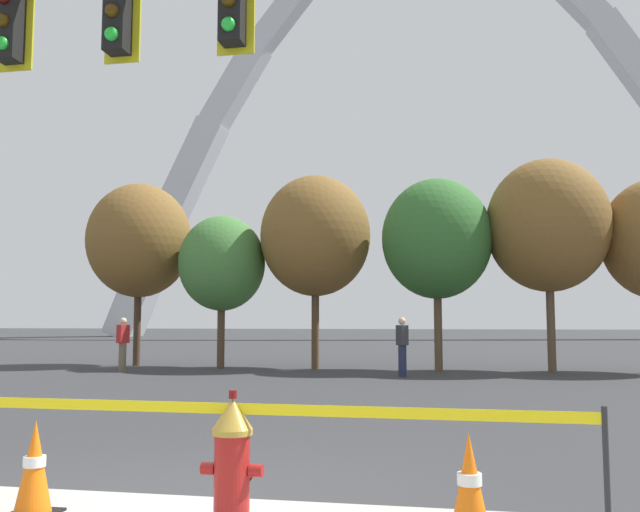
# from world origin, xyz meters

# --- Properties ---
(ground_plane) EXTENTS (240.00, 240.00, 0.00)m
(ground_plane) POSITION_xyz_m (0.00, 0.00, 0.00)
(ground_plane) COLOR #333335
(fire_hydrant) EXTENTS (0.46, 0.48, 0.99)m
(fire_hydrant) POSITION_xyz_m (0.56, -0.50, 0.47)
(fire_hydrant) COLOR #5E0F0D
(fire_hydrant) RESTS_ON ground
(caution_tape_barrier) EXTENTS (5.91, 0.12, 0.94)m
(caution_tape_barrier) POSITION_xyz_m (0.19, -0.49, 0.66)
(caution_tape_barrier) COLOR #232326
(caution_tape_barrier) RESTS_ON ground
(traffic_cone_by_hydrant) EXTENTS (0.36, 0.36, 0.73)m
(traffic_cone_by_hydrant) POSITION_xyz_m (-1.04, -0.48, 0.36)
(traffic_cone_by_hydrant) COLOR black
(traffic_cone_by_hydrant) RESTS_ON ground
(traffic_cone_mid_sidewalk) EXTENTS (0.36, 0.36, 0.73)m
(traffic_cone_mid_sidewalk) POSITION_xyz_m (2.25, -0.46, 0.36)
(traffic_cone_mid_sidewalk) COLOR black
(traffic_cone_mid_sidewalk) RESTS_ON ground
(monument_arch) EXTENTS (61.21, 2.93, 40.57)m
(monument_arch) POSITION_xyz_m (0.00, 56.61, 18.11)
(monument_arch) COLOR silver
(monument_arch) RESTS_ON ground
(tree_far_left) EXTENTS (3.52, 3.52, 6.16)m
(tree_far_left) POSITION_xyz_m (-8.21, 16.18, 4.22)
(tree_far_left) COLOR #473323
(tree_far_left) RESTS_ON ground
(tree_left_mid) EXTENTS (2.80, 2.80, 4.89)m
(tree_left_mid) POSITION_xyz_m (-5.09, 15.70, 3.34)
(tree_left_mid) COLOR brown
(tree_left_mid) RESTS_ON ground
(tree_center_left) EXTENTS (3.49, 3.49, 6.11)m
(tree_center_left) POSITION_xyz_m (-2.02, 15.77, 4.18)
(tree_center_left) COLOR brown
(tree_center_left) RESTS_ON ground
(tree_center_right) EXTENTS (3.32, 3.32, 5.80)m
(tree_center_right) POSITION_xyz_m (1.79, 15.47, 3.97)
(tree_center_right) COLOR brown
(tree_center_right) RESTS_ON ground
(tree_right_mid) EXTENTS (3.61, 3.61, 6.32)m
(tree_right_mid) POSITION_xyz_m (5.05, 15.67, 4.32)
(tree_right_mid) COLOR brown
(tree_right_mid) RESTS_ON ground
(pedestrian_walking_left) EXTENTS (0.31, 0.39, 1.59)m
(pedestrian_walking_left) POSITION_xyz_m (-7.41, 13.58, 0.82)
(pedestrian_walking_left) COLOR brown
(pedestrian_walking_left) RESTS_ON ground
(pedestrian_standing_center) EXTENTS (0.36, 0.39, 1.59)m
(pedestrian_standing_center) POSITION_xyz_m (0.86, 13.29, 0.82)
(pedestrian_standing_center) COLOR #232847
(pedestrian_standing_center) RESTS_ON ground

